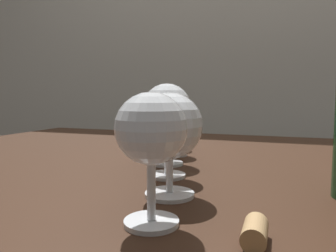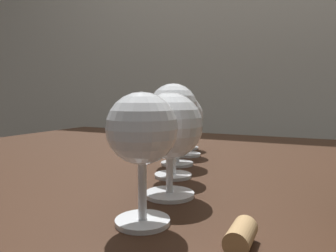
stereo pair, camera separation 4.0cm
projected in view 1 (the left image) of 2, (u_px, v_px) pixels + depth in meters
The scene contains 9 objects.
back_wall at pixel (256, 10), 1.64m from camera, with size 5.00×0.08×2.60m, color beige.
dining_table at pixel (209, 198), 0.65m from camera, with size 1.48×0.92×0.72m.
wine_glass_merlot at pixel (151, 132), 0.31m from camera, with size 0.07×0.07×0.13m.
wine_glass_rose at pixel (168, 128), 0.40m from camera, with size 0.09×0.09×0.14m.
wine_glass_pinot at pixel (167, 111), 0.50m from camera, with size 0.08×0.08×0.15m.
wine_glass_amber at pixel (167, 116), 0.59m from camera, with size 0.09×0.09×0.14m.
wine_glass_port at pixel (173, 117), 0.69m from camera, with size 0.07×0.07×0.13m.
wine_glass_cabernet at pixel (172, 113), 0.78m from camera, with size 0.07×0.07×0.13m.
cork at pixel (255, 232), 0.27m from camera, with size 0.02×0.02×0.04m, color tan.
Camera 1 is at (0.13, -0.62, 0.85)m, focal length 33.49 mm.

